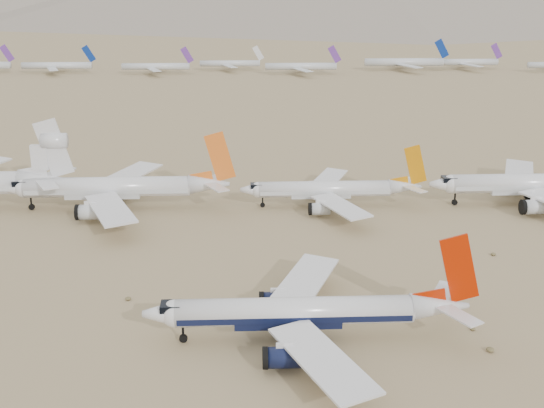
{
  "coord_description": "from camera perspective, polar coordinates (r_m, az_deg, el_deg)",
  "views": [
    {
      "loc": [
        -10.73,
        -90.54,
        51.61
      ],
      "look_at": [
        -4.78,
        43.74,
        7.0
      ],
      "focal_mm": 45.0,
      "sensor_mm": 36.0,
      "label": 1
    }
  ],
  "objects": [
    {
      "name": "main_airliner",
      "position": [
        102.41,
        3.09,
        -9.0
      ],
      "size": [
        47.24,
        46.14,
        16.67
      ],
      "color": "silver",
      "rests_on": "ground"
    },
    {
      "name": "row2_orange_tail",
      "position": [
        163.08,
        -12.81,
        1.34
      ],
      "size": [
        51.48,
        50.36,
        18.36
      ],
      "color": "silver",
      "rests_on": "ground"
    },
    {
      "name": "row2_gold_tail",
      "position": [
        161.62,
        5.04,
        1.21
      ],
      "size": [
        41.77,
        40.85,
        14.87
      ],
      "color": "silver",
      "rests_on": "ground"
    },
    {
      "name": "distant_storage_row",
      "position": [
        402.07,
        -0.21,
        11.62
      ],
      "size": [
        573.07,
        57.63,
        15.89
      ],
      "color": "silver",
      "rests_on": "ground"
    },
    {
      "name": "row2_navy_widebody",
      "position": [
        174.48,
        21.39,
        1.58
      ],
      "size": [
        50.55,
        49.43,
        17.98
      ],
      "color": "silver",
      "rests_on": "ground"
    },
    {
      "name": "ground",
      "position": [
        104.77,
        3.74,
        -11.2
      ],
      "size": [
        7000.0,
        7000.0,
        0.0
      ],
      "primitive_type": "plane",
      "color": "#87704F",
      "rests_on": "ground"
    }
  ]
}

